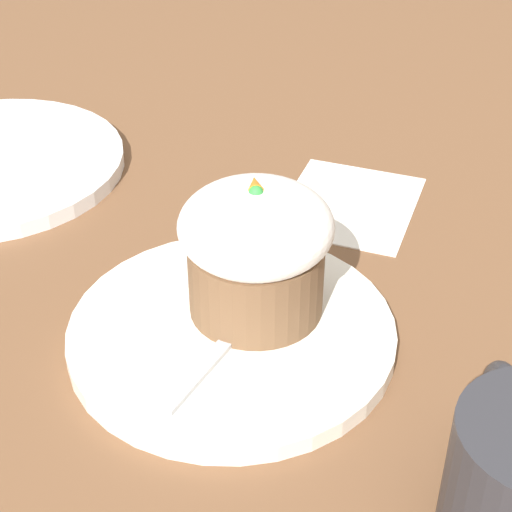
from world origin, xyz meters
name	(u,v)px	position (x,y,z in m)	size (l,w,h in m)	color
ground_plane	(232,340)	(0.00, 0.00, 0.00)	(4.00, 4.00, 0.00)	brown
dessert_plate	(232,333)	(0.00, 0.00, 0.01)	(0.23, 0.23, 0.01)	white
carrot_cake	(256,249)	(0.02, -0.02, 0.06)	(0.11, 0.11, 0.10)	brown
spoon	(230,337)	(-0.02, 0.00, 0.02)	(0.10, 0.08, 0.01)	#B7B7BC
paper_napkin	(350,204)	(0.17, -0.11, 0.00)	(0.16, 0.15, 0.00)	white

